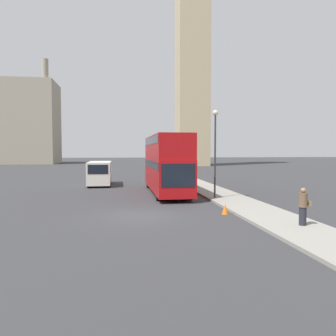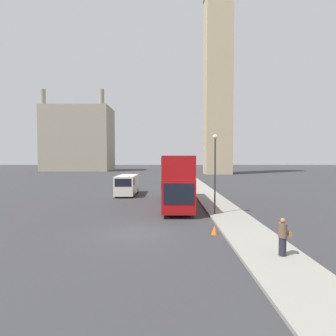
{
  "view_description": "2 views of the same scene",
  "coord_description": "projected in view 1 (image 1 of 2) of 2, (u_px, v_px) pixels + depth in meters",
  "views": [
    {
      "loc": [
        -1.02,
        -17.07,
        3.4
      ],
      "look_at": [
        2.87,
        9.42,
        2.0
      ],
      "focal_mm": 35.0,
      "sensor_mm": 36.0,
      "label": 1
    },
    {
      "loc": [
        1.88,
        -15.17,
        4.41
      ],
      "look_at": [
        1.9,
        17.37,
        3.15
      ],
      "focal_mm": 28.0,
      "sensor_mm": 36.0,
      "label": 2
    }
  ],
  "objects": [
    {
      "name": "sidewalk_strip",
      "position": [
        257.0,
        211.0,
        18.13
      ],
      "size": [
        2.97,
        120.0,
        0.15
      ],
      "color": "gray",
      "rests_on": "ground_plane"
    },
    {
      "name": "traffic_cone",
      "position": [
        225.0,
        209.0,
        17.58
      ],
      "size": [
        0.36,
        0.36,
        0.55
      ],
      "color": "orange",
      "rests_on": "ground_plane"
    },
    {
      "name": "clock_tower",
      "position": [
        192.0,
        20.0,
        74.12
      ],
      "size": [
        7.51,
        7.68,
        64.47
      ],
      "color": "tan",
      "rests_on": "ground_plane"
    },
    {
      "name": "pedestrian",
      "position": [
        303.0,
        207.0,
        14.27
      ],
      "size": [
        0.53,
        0.37,
        1.65
      ],
      "color": "#23232D",
      "rests_on": "sidewalk_strip"
    },
    {
      "name": "building_block_distant",
      "position": [
        14.0,
        123.0,
        86.54
      ],
      "size": [
        22.11,
        13.01,
        26.36
      ],
      "color": "#9E937F",
      "rests_on": "ground_plane"
    },
    {
      "name": "ground_plane",
      "position": [
        140.0,
        216.0,
        17.19
      ],
      "size": [
        300.0,
        300.0,
        0.0
      ],
      "primitive_type": "plane",
      "color": "#333335"
    },
    {
      "name": "red_double_decker_bus",
      "position": [
        166.0,
        162.0,
        26.22
      ],
      "size": [
        2.52,
        11.1,
        4.57
      ],
      "color": "#A80F11",
      "rests_on": "ground_plane"
    },
    {
      "name": "white_van",
      "position": [
        100.0,
        173.0,
        32.25
      ],
      "size": [
        2.17,
        5.64,
        2.33
      ],
      "color": "silver",
      "rests_on": "ground_plane"
    },
    {
      "name": "street_lamp",
      "position": [
        215.0,
        141.0,
        22.42
      ],
      "size": [
        0.36,
        0.36,
        6.04
      ],
      "color": "#2D332D",
      "rests_on": "sidewalk_strip"
    }
  ]
}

